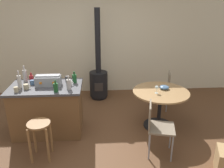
{
  "coord_description": "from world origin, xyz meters",
  "views": [
    {
      "loc": [
        0.08,
        -3.49,
        2.38
      ],
      "look_at": [
        0.33,
        0.36,
        0.91
      ],
      "focal_mm": 36.75,
      "sensor_mm": 36.0,
      "label": 1
    }
  ],
  "objects": [
    {
      "name": "cup_4",
      "position": [
        -1.09,
        0.42,
        0.95
      ],
      "size": [
        0.12,
        0.08,
        0.08
      ],
      "color": "#4C7099",
      "rests_on": "kitchen_island"
    },
    {
      "name": "ground_plane",
      "position": [
        0.0,
        0.0,
        0.0
      ],
      "size": [
        8.8,
        8.8,
        0.0
      ],
      "primitive_type": "plane",
      "color": "brown"
    },
    {
      "name": "wooden_stool",
      "position": [
        -0.82,
        -0.44,
        0.46
      ],
      "size": [
        0.35,
        0.35,
        0.62
      ],
      "color": "olive",
      "rests_on": "ground_plane"
    },
    {
      "name": "serving_bowl",
      "position": [
        1.33,
        0.46,
        0.77
      ],
      "size": [
        0.18,
        0.18,
        0.07
      ],
      "primitive_type": "ellipsoid",
      "color": "#4C7099",
      "rests_on": "dining_table"
    },
    {
      "name": "cup_3",
      "position": [
        -0.43,
        0.33,
        0.95
      ],
      "size": [
        0.12,
        0.09,
        0.09
      ],
      "color": "white",
      "rests_on": "kitchen_island"
    },
    {
      "name": "wine_glass",
      "position": [
        1.14,
        0.28,
        0.84
      ],
      "size": [
        0.07,
        0.07,
        0.14
      ],
      "color": "silver",
      "rests_on": "dining_table"
    },
    {
      "name": "cup_0",
      "position": [
        -1.14,
        0.2,
        0.95
      ],
      "size": [
        0.12,
        0.09,
        0.09
      ],
      "color": "tan",
      "rests_on": "kitchen_island"
    },
    {
      "name": "bottle_3",
      "position": [
        -0.35,
        0.46,
        0.99
      ],
      "size": [
        0.08,
        0.08,
        0.21
      ],
      "color": "#194C23",
      "rests_on": "kitchen_island"
    },
    {
      "name": "bottle_1",
      "position": [
        -0.61,
        0.04,
        0.99
      ],
      "size": [
        0.08,
        0.08,
        0.21
      ],
      "color": "#194C23",
      "rests_on": "kitchen_island"
    },
    {
      "name": "dining_table",
      "position": [
        1.24,
        0.36,
        0.57
      ],
      "size": [
        1.04,
        1.04,
        0.74
      ],
      "color": "black",
      "rests_on": "ground_plane"
    },
    {
      "name": "bottle_5",
      "position": [
        -1.26,
        0.27,
        1.03
      ],
      "size": [
        0.07,
        0.07,
        0.31
      ],
      "color": "#B7B2AD",
      "rests_on": "kitchen_island"
    },
    {
      "name": "folding_chair_far",
      "position": [
        1.51,
        1.12,
        0.51
      ],
      "size": [
        0.49,
        0.49,
        0.86
      ],
      "color": "#7F705B",
      "rests_on": "ground_plane"
    },
    {
      "name": "cup_1",
      "position": [
        -1.26,
        0.08,
        0.95
      ],
      "size": [
        0.11,
        0.07,
        0.09
      ],
      "color": "tan",
      "rests_on": "kitchen_island"
    },
    {
      "name": "wood_stove",
      "position": [
        0.09,
        1.8,
        0.52
      ],
      "size": [
        0.44,
        0.45,
        2.16
      ],
      "color": "black",
      "rests_on": "ground_plane"
    },
    {
      "name": "bottle_2",
      "position": [
        -1.26,
        0.59,
        1.03
      ],
      "size": [
        0.08,
        0.08,
        0.3
      ],
      "color": "#B7B2AD",
      "rests_on": "kitchen_island"
    },
    {
      "name": "kitchen_island",
      "position": [
        -0.85,
        0.33,
        0.46
      ],
      "size": [
        1.26,
        0.78,
        0.91
      ],
      "color": "brown",
      "rests_on": "ground_plane"
    },
    {
      "name": "bottle_0",
      "position": [
        -0.41,
        0.14,
        1.0
      ],
      "size": [
        0.08,
        0.08,
        0.24
      ],
      "color": "#B7B2AD",
      "rests_on": "kitchen_island"
    },
    {
      "name": "back_wall",
      "position": [
        0.0,
        2.31,
        1.35
      ],
      "size": [
        8.0,
        0.1,
        2.7
      ],
      "primitive_type": "cube",
      "color": "beige",
      "rests_on": "ground_plane"
    },
    {
      "name": "cup_2",
      "position": [
        -0.48,
        0.54,
        0.96
      ],
      "size": [
        0.12,
        0.08,
        0.1
      ],
      "color": "#383838",
      "rests_on": "kitchen_island"
    },
    {
      "name": "toolbox",
      "position": [
        -0.79,
        0.35,
        1.0
      ],
      "size": [
        0.44,
        0.22,
        0.2
      ],
      "color": "gray",
      "rests_on": "kitchen_island"
    },
    {
      "name": "folding_chair_near",
      "position": [
        0.98,
        -0.46,
        0.52
      ],
      "size": [
        0.48,
        0.48,
        0.87
      ],
      "color": "#7F705B",
      "rests_on": "ground_plane"
    },
    {
      "name": "bottle_4",
      "position": [
        -1.14,
        0.54,
        0.98
      ],
      "size": [
        0.08,
        0.08,
        0.18
      ],
      "color": "maroon",
      "rests_on": "kitchen_island"
    }
  ]
}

